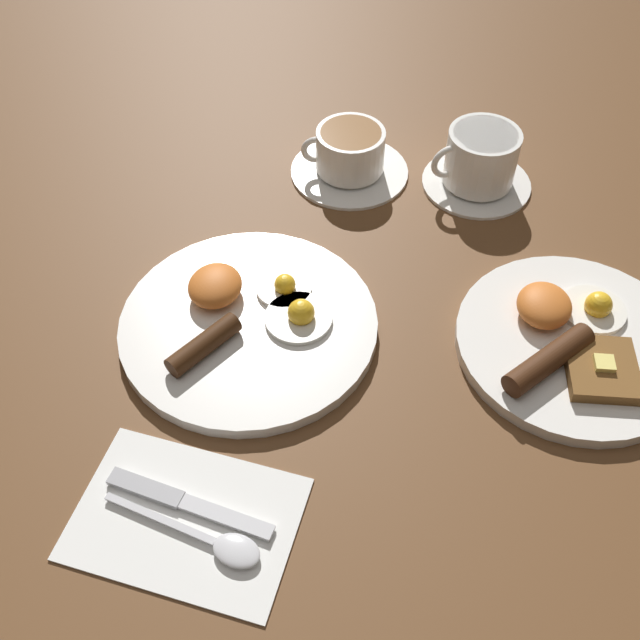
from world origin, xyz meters
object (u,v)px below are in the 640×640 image
teacup_far (480,162)px  spoon (219,543)px  knife (180,500)px  breakfast_plate_far (572,341)px  teacup_near (349,156)px  breakfast_plate_near (248,321)px

teacup_far → spoon: bearing=-17.8°
teacup_far → knife: 0.57m
teacup_far → spoon: (0.56, -0.18, -0.03)m
spoon → teacup_far: bearing=83.0°
spoon → breakfast_plate_far: bearing=55.6°
teacup_near → knife: (0.51, -0.06, -0.02)m
teacup_far → knife: bearing=-23.4°
breakfast_plate_near → knife: 0.22m
knife → breakfast_plate_near: bearing=97.7°
knife → spoon: (0.03, 0.05, 0.00)m
breakfast_plate_far → teacup_near: (-0.25, -0.29, 0.02)m
breakfast_plate_near → knife: (0.22, -0.00, -0.00)m
teacup_far → spoon: 0.59m
breakfast_plate_near → teacup_near: (-0.29, 0.06, 0.02)m
teacup_near → spoon: teacup_near is taller
breakfast_plate_near → teacup_far: 0.38m
teacup_far → spoon: teacup_far is taller
knife → teacup_near: bearing=91.7°
teacup_near → knife: 0.52m
teacup_near → teacup_far: 0.17m
breakfast_plate_far → breakfast_plate_near: bearing=-82.2°
breakfast_plate_near → breakfast_plate_far: same height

